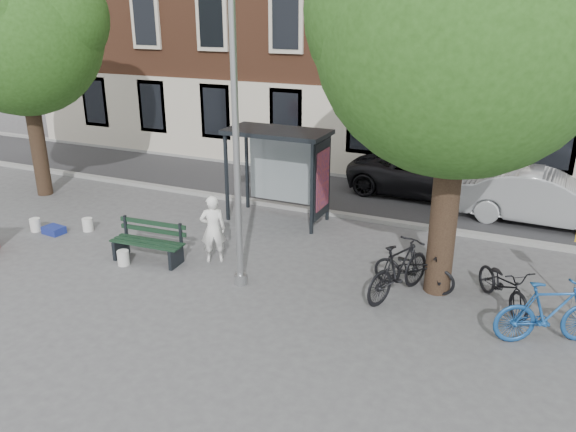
% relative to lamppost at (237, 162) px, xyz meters
% --- Properties ---
extents(ground, '(90.00, 90.00, 0.00)m').
position_rel_lamppost_xyz_m(ground, '(0.00, 0.00, -2.78)').
color(ground, '#4C4C4F').
rests_on(ground, ground).
extents(road, '(40.00, 4.00, 0.01)m').
position_rel_lamppost_xyz_m(road, '(0.00, 7.00, -2.78)').
color(road, '#28282B').
rests_on(road, ground).
extents(curb_near, '(40.00, 0.25, 0.12)m').
position_rel_lamppost_xyz_m(curb_near, '(0.00, 5.00, -2.72)').
color(curb_near, gray).
rests_on(curb_near, ground).
extents(curb_far, '(40.00, 0.25, 0.12)m').
position_rel_lamppost_xyz_m(curb_far, '(0.00, 9.00, -2.72)').
color(curb_far, gray).
rests_on(curb_far, ground).
extents(lamppost, '(0.28, 0.35, 6.11)m').
position_rel_lamppost_xyz_m(lamppost, '(0.00, 0.00, 0.00)').
color(lamppost, '#9EA0A3').
rests_on(lamppost, ground).
extents(tree_right, '(5.76, 5.60, 8.20)m').
position_rel_lamppost_xyz_m(tree_right, '(4.01, 1.38, 2.83)').
color(tree_right, black).
rests_on(tree_right, ground).
extents(tree_left, '(5.18, 4.86, 7.40)m').
position_rel_lamppost_xyz_m(tree_left, '(-8.99, 2.88, 2.43)').
color(tree_left, black).
rests_on(tree_left, ground).
extents(bus_shelter, '(2.85, 1.45, 2.62)m').
position_rel_lamppost_xyz_m(bus_shelter, '(-0.61, 4.11, -0.87)').
color(bus_shelter, '#1E2328').
rests_on(bus_shelter, ground).
extents(painter, '(0.72, 0.66, 1.66)m').
position_rel_lamppost_xyz_m(painter, '(-1.17, 0.80, -1.95)').
color(painter, white).
rests_on(painter, ground).
extents(bench, '(1.85, 0.72, 0.93)m').
position_rel_lamppost_xyz_m(bench, '(-2.61, 0.19, -2.35)').
color(bench, '#1E2328').
rests_on(bench, ground).
extents(bike_a, '(1.81, 0.73, 0.93)m').
position_rel_lamppost_xyz_m(bike_a, '(3.51, 1.36, -2.32)').
color(bike_a, black).
rests_on(bike_a, ground).
extents(bike_b, '(2.06, 1.39, 1.21)m').
position_rel_lamppost_xyz_m(bike_b, '(6.18, 0.29, -2.18)').
color(bike_b, navy).
rests_on(bike_b, ground).
extents(bike_c, '(1.56, 1.83, 0.95)m').
position_rel_lamppost_xyz_m(bike_c, '(5.33, 1.36, -2.31)').
color(bike_c, black).
rests_on(bike_c, ground).
extents(bike_d, '(1.31, 2.13, 1.24)m').
position_rel_lamppost_xyz_m(bike_d, '(3.28, 0.90, -2.16)').
color(bike_d, black).
rests_on(bike_d, ground).
extents(car_dark, '(5.04, 2.44, 1.38)m').
position_rel_lamppost_xyz_m(car_dark, '(2.40, 8.07, -2.09)').
color(car_dark, black).
rests_on(car_dark, ground).
extents(car_silver, '(4.61, 1.72, 1.51)m').
position_rel_lamppost_xyz_m(car_silver, '(5.90, 6.85, -2.03)').
color(car_silver, '#9B9EA2').
rests_on(car_silver, ground).
extents(blue_crate, '(0.59, 0.45, 0.20)m').
position_rel_lamppost_xyz_m(blue_crate, '(-6.06, 0.52, -2.68)').
color(blue_crate, navy).
rests_on(blue_crate, ground).
extents(bucket_a, '(0.31, 0.31, 0.36)m').
position_rel_lamppost_xyz_m(bucket_a, '(-5.36, 1.06, -2.60)').
color(bucket_a, silver).
rests_on(bucket_a, ground).
extents(bucket_b, '(0.31, 0.31, 0.36)m').
position_rel_lamppost_xyz_m(bucket_b, '(-6.65, 0.45, -2.60)').
color(bucket_b, white).
rests_on(bucket_b, ground).
extents(bucket_c, '(0.30, 0.30, 0.36)m').
position_rel_lamppost_xyz_m(bucket_c, '(-3.01, -0.28, -2.60)').
color(bucket_c, silver).
rests_on(bucket_c, ground).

